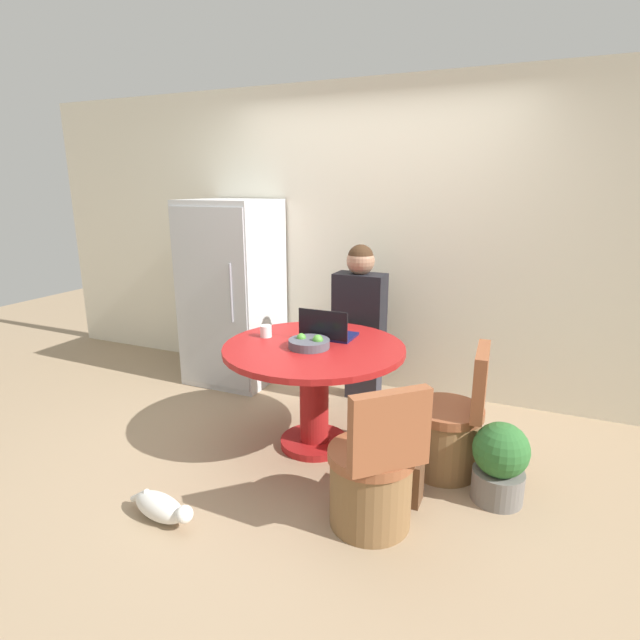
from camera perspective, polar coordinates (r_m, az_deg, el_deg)
The scene contains 13 objects.
ground_plane at distance 3.47m, azimuth -2.09°, elevation -15.38°, with size 12.00×12.00×0.00m, color #9E8466.
wall_back at distance 4.37m, azimuth 6.10°, elevation 8.98°, with size 7.00×0.06×2.60m.
refrigerator at distance 4.60m, azimuth -9.96°, elevation 3.11°, with size 0.75×0.72×1.65m.
dining_table at distance 3.38m, azimuth -0.68°, elevation -6.02°, with size 1.21×1.21×0.74m.
chair_right_side at distance 3.30m, azimuth 14.49°, elevation -12.24°, with size 0.46×0.46×0.83m.
chair_near_right_corner at distance 2.76m, azimuth 6.03°, elevation -17.71°, with size 0.53×0.53×0.83m.
person_seated at distance 4.04m, azimuth 4.71°, elevation 0.31°, with size 0.40×0.37×1.32m.
laptop at distance 3.47m, azimuth 0.86°, elevation -1.36°, with size 0.36×0.25×0.22m.
fruit_bowl at distance 3.26m, azimuth -1.23°, elevation -2.64°, with size 0.27×0.27×0.09m.
coffee_cup at distance 3.51m, azimuth -6.20°, elevation -1.28°, with size 0.08×0.08×0.08m.
cat at distance 3.01m, azimuth -17.68°, elevation -19.73°, with size 0.46×0.18×0.15m.
potted_plant at distance 3.12m, azimuth 19.86°, elevation -15.00°, with size 0.32×0.32×0.48m.
handbag at distance 3.05m, azimuth 8.66°, elevation -17.43°, with size 0.30×0.14×0.26m.
Camera 1 is at (1.31, -2.69, 1.76)m, focal length 28.00 mm.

